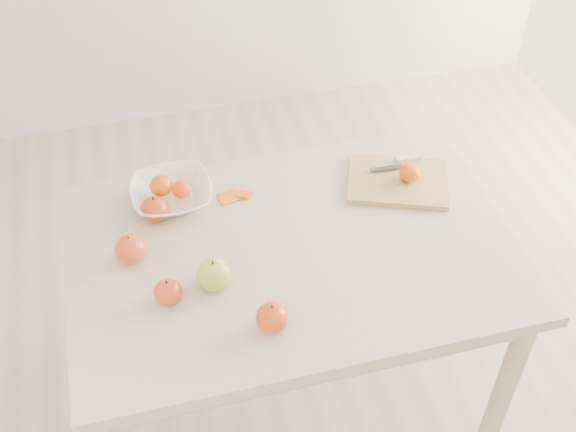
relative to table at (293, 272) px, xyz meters
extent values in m
plane|color=#C6B293|center=(0.00, 0.00, -0.65)|extent=(3.50, 3.50, 0.00)
cube|color=beige|center=(0.00, 0.00, 0.08)|extent=(1.20, 0.80, 0.04)
cylinder|color=#BCAA8E|center=(-0.54, 0.34, -0.30)|extent=(0.06, 0.06, 0.71)
cylinder|color=#BCAA8E|center=(0.54, 0.34, -0.30)|extent=(0.06, 0.06, 0.71)
cylinder|color=#BCAA8E|center=(0.54, -0.34, -0.30)|extent=(0.06, 0.06, 0.71)
cube|color=tan|center=(0.37, 0.17, 0.11)|extent=(0.35, 0.30, 0.02)
ellipsoid|color=#E55408|center=(0.40, 0.16, 0.14)|extent=(0.06, 0.06, 0.05)
imported|color=white|center=(-0.29, 0.26, 0.13)|extent=(0.23, 0.23, 0.06)
ellipsoid|color=#C95407|center=(-0.31, 0.27, 0.16)|extent=(0.07, 0.07, 0.06)
ellipsoid|color=#E83F08|center=(-0.26, 0.25, 0.15)|extent=(0.06, 0.06, 0.05)
cube|color=#E45D10|center=(-0.13, 0.23, 0.10)|extent=(0.07, 0.06, 0.01)
cube|color=#E54D10|center=(-0.08, 0.24, 0.10)|extent=(0.06, 0.05, 0.01)
cube|color=white|center=(0.43, 0.25, 0.12)|extent=(0.08, 0.02, 0.01)
cube|color=#35363C|center=(0.35, 0.22, 0.12)|extent=(0.10, 0.02, 0.00)
ellipsoid|color=#70A22C|center=(-0.23, -0.08, 0.14)|extent=(0.09, 0.09, 0.08)
ellipsoid|color=#98080F|center=(-0.12, -0.24, 0.13)|extent=(0.08, 0.08, 0.07)
ellipsoid|color=maroon|center=(-0.35, -0.10, 0.13)|extent=(0.07, 0.07, 0.07)
ellipsoid|color=maroon|center=(-0.34, 0.20, 0.13)|extent=(0.08, 0.08, 0.07)
ellipsoid|color=#A2090E|center=(-0.42, 0.07, 0.14)|extent=(0.08, 0.08, 0.08)
camera|label=1|loc=(-0.35, -1.29, 1.50)|focal=45.00mm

